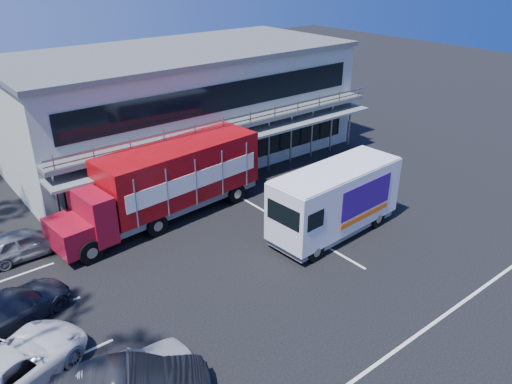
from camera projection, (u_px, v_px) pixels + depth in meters
ground at (302, 265)px, 22.57m from camera, size 120.00×120.00×0.00m
building at (183, 105)px, 33.21m from camera, size 22.40×12.00×7.30m
red_truck at (168, 180)px, 25.84m from camera, size 11.65×3.73×3.85m
white_van at (335, 200)px, 24.38m from camera, size 7.31×2.87×3.51m
parked_car_a at (125, 379)px, 15.46m from camera, size 4.75×1.92×1.62m
parked_car_c at (11, 368)px, 16.01m from camera, size 5.71×4.25×1.44m
parked_car_d at (10, 309)px, 18.71m from camera, size 5.09×3.27×1.37m
parked_car_e at (24, 243)px, 22.99m from camera, size 4.03×1.68×1.36m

